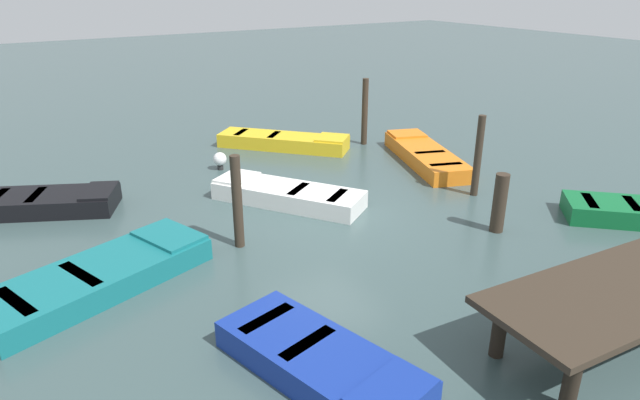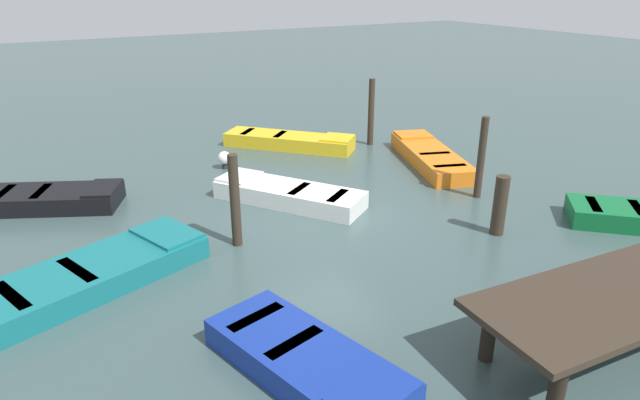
% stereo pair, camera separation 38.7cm
% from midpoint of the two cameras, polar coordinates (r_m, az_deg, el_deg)
% --- Properties ---
extents(ground_plane, '(80.00, 80.00, 0.00)m').
position_cam_midpoint_polar(ground_plane, '(12.16, -0.91, -1.53)').
color(ground_plane, '#384C4C').
extents(dock_segment, '(4.56, 2.00, 0.95)m').
position_cam_midpoint_polar(dock_segment, '(8.79, 28.14, -8.34)').
color(dock_segment, '#33281E').
rests_on(dock_segment, ground_plane).
extents(rowboat_yellow, '(3.40, 3.58, 0.46)m').
position_cam_midpoint_polar(rowboat_yellow, '(16.88, -4.36, 6.08)').
color(rowboat_yellow, gold).
rests_on(rowboat_yellow, ground_plane).
extents(rowboat_blue, '(1.86, 3.17, 0.46)m').
position_cam_midpoint_polar(rowboat_blue, '(7.52, -1.42, -16.38)').
color(rowboat_blue, navy).
rests_on(rowboat_blue, ground_plane).
extents(rowboat_orange, '(2.37, 4.00, 0.46)m').
position_cam_midpoint_polar(rowboat_orange, '(15.76, 10.08, 4.61)').
color(rowboat_orange, orange).
rests_on(rowboat_orange, ground_plane).
extents(rowboat_teal, '(4.02, 2.55, 0.46)m').
position_cam_midpoint_polar(rowboat_teal, '(10.14, -22.80, -7.22)').
color(rowboat_teal, '#14666B').
rests_on(rowboat_teal, ground_plane).
extents(rowboat_white, '(2.83, 3.52, 0.46)m').
position_cam_midpoint_polar(rowboat_white, '(12.74, -4.30, 0.60)').
color(rowboat_white, silver).
rests_on(rowboat_white, ground_plane).
extents(rowboat_black, '(3.16, 2.38, 0.46)m').
position_cam_midpoint_polar(rowboat_black, '(13.78, -26.91, -0.15)').
color(rowboat_black, black).
rests_on(rowboat_black, ground_plane).
extents(mooring_piling_near_left, '(0.18, 0.18, 2.03)m').
position_cam_midpoint_polar(mooring_piling_near_left, '(17.09, 3.98, 9.05)').
color(mooring_piling_near_left, '#33281E').
rests_on(mooring_piling_near_left, ground_plane).
extents(mooring_piling_near_right, '(0.17, 0.17, 1.94)m').
position_cam_midpoint_polar(mooring_piling_near_right, '(13.39, 15.19, 4.38)').
color(mooring_piling_near_right, '#33281E').
rests_on(mooring_piling_near_right, ground_plane).
extents(mooring_piling_far_left, '(0.19, 0.19, 1.84)m').
position_cam_midpoint_polar(mooring_piling_far_left, '(10.57, -9.57, -0.22)').
color(mooring_piling_far_left, '#33281E').
rests_on(mooring_piling_far_left, ground_plane).
extents(mooring_piling_mid_right, '(0.28, 0.28, 1.24)m').
position_cam_midpoint_polar(mooring_piling_mid_right, '(11.68, 17.13, -0.31)').
color(mooring_piling_mid_right, '#33281E').
rests_on(mooring_piling_mid_right, ground_plane).
extents(marker_buoy, '(0.36, 0.36, 0.48)m').
position_cam_midpoint_polar(marker_buoy, '(15.17, -11.01, 4.12)').
color(marker_buoy, '#262626').
rests_on(marker_buoy, ground_plane).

